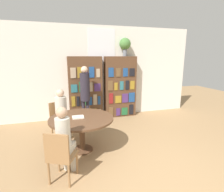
% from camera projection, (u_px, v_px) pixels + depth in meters
% --- Properties ---
extents(ground_plane, '(16.00, 16.00, 0.00)m').
position_uv_depth(ground_plane, '(151.00, 183.00, 2.85)').
color(ground_plane, '#9E7A51').
extents(wall_back, '(6.40, 0.07, 3.00)m').
position_uv_depth(wall_back, '(102.00, 72.00, 5.85)').
color(wall_back, silver).
rests_on(wall_back, ground_plane).
extents(bookshelf_left, '(1.06, 0.34, 2.03)m').
position_uv_depth(bookshelf_left, '(85.00, 89.00, 5.62)').
color(bookshelf_left, brown).
rests_on(bookshelf_left, ground_plane).
extents(bookshelf_right, '(1.06, 0.34, 2.03)m').
position_uv_depth(bookshelf_right, '(120.00, 87.00, 5.94)').
color(bookshelf_right, brown).
rests_on(bookshelf_right, ground_plane).
extents(flower_vase, '(0.37, 0.37, 0.58)m').
position_uv_depth(flower_vase, '(125.00, 44.00, 5.68)').
color(flower_vase, slate).
rests_on(flower_vase, bookshelf_right).
extents(reading_table, '(1.36, 1.36, 0.76)m').
position_uv_depth(reading_table, '(82.00, 122.00, 3.72)').
color(reading_table, brown).
rests_on(reading_table, ground_plane).
extents(chair_near_camera, '(0.54, 0.54, 0.90)m').
position_uv_depth(chair_near_camera, '(60.00, 155.00, 2.77)').
color(chair_near_camera, olive).
rests_on(chair_near_camera, ground_plane).
extents(chair_left_side, '(0.54, 0.54, 0.90)m').
position_uv_depth(chair_left_side, '(59.00, 117.00, 4.46)').
color(chair_left_side, olive).
rests_on(chair_left_side, ground_plane).
extents(seated_reader_left, '(0.40, 0.42, 1.26)m').
position_uv_depth(seated_reader_left, '(62.00, 111.00, 4.29)').
color(seated_reader_left, beige).
rests_on(seated_reader_left, ground_plane).
extents(seated_reader_right, '(0.36, 0.39, 1.25)m').
position_uv_depth(seated_reader_right, '(65.00, 138.00, 2.91)').
color(seated_reader_right, beige).
rests_on(seated_reader_right, ground_plane).
extents(librarian_standing, '(0.28, 0.55, 1.76)m').
position_uv_depth(librarian_standing, '(85.00, 90.00, 5.11)').
color(librarian_standing, '#28232D').
rests_on(librarian_standing, ground_plane).
extents(open_book_on_table, '(0.24, 0.18, 0.03)m').
position_uv_depth(open_book_on_table, '(78.00, 117.00, 3.68)').
color(open_book_on_table, silver).
rests_on(open_book_on_table, reading_table).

